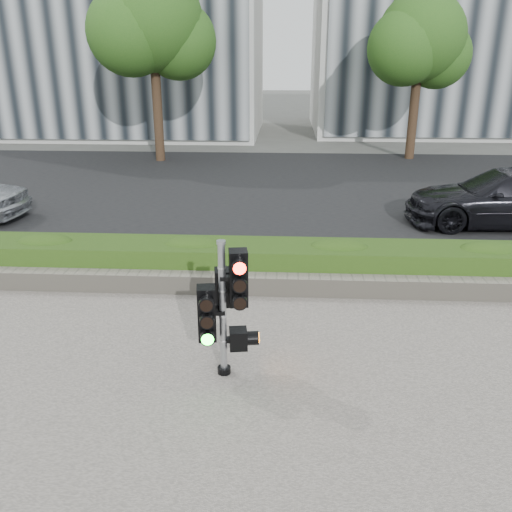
% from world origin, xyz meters
% --- Properties ---
extents(ground, '(120.00, 120.00, 0.00)m').
position_xyz_m(ground, '(0.00, 0.00, 0.00)').
color(ground, '#51514C').
rests_on(ground, ground).
extents(sidewalk, '(16.00, 11.00, 0.03)m').
position_xyz_m(sidewalk, '(0.00, -2.50, 0.01)').
color(sidewalk, '#9E9389').
rests_on(sidewalk, ground).
extents(road, '(60.00, 13.00, 0.02)m').
position_xyz_m(road, '(0.00, 10.00, 0.01)').
color(road, black).
rests_on(road, ground).
extents(curb, '(60.00, 0.25, 0.12)m').
position_xyz_m(curb, '(0.00, 3.15, 0.06)').
color(curb, gray).
rests_on(curb, ground).
extents(stone_wall, '(12.00, 0.32, 0.34)m').
position_xyz_m(stone_wall, '(0.00, 1.90, 0.20)').
color(stone_wall, gray).
rests_on(stone_wall, sidewalk).
extents(hedge, '(12.00, 1.00, 0.68)m').
position_xyz_m(hedge, '(0.00, 2.55, 0.37)').
color(hedge, '#527724').
rests_on(hedge, sidewalk).
extents(building_right, '(18.00, 10.00, 12.00)m').
position_xyz_m(building_right, '(11.00, 25.00, 6.00)').
color(building_right, '#B7B7B2').
rests_on(building_right, ground).
extents(tree_left, '(4.61, 4.03, 7.34)m').
position_xyz_m(tree_left, '(-4.52, 14.56, 5.04)').
color(tree_left, black).
rests_on(tree_left, ground).
extents(tree_right, '(4.10, 3.58, 6.53)m').
position_xyz_m(tree_right, '(5.48, 15.55, 4.48)').
color(tree_right, black).
rests_on(tree_right, ground).
extents(traffic_signal, '(0.66, 0.52, 1.85)m').
position_xyz_m(traffic_signal, '(-0.24, -0.66, 1.05)').
color(traffic_signal, black).
rests_on(traffic_signal, sidewalk).
extents(car_dark, '(4.77, 1.95, 1.38)m').
position_xyz_m(car_dark, '(5.88, 6.35, 0.71)').
color(car_dark, black).
rests_on(car_dark, road).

